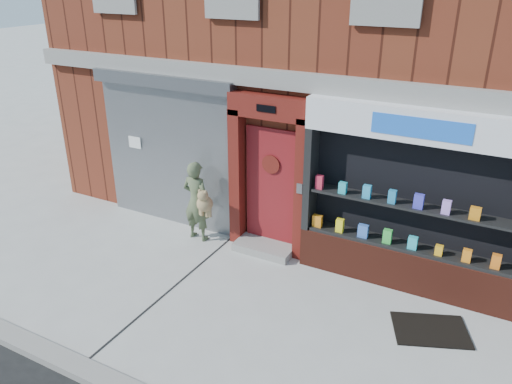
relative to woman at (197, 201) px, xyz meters
The scene contains 7 objects.
ground 2.72m from the woman, 36.25° to the right, with size 80.00×80.00×0.00m, color #9E9E99.
building 5.87m from the woman, 64.86° to the left, with size 12.00×8.16×8.00m.
shutter_bay 1.35m from the woman, 156.61° to the left, with size 3.10×0.30×3.04m.
red_door_bay 1.53m from the woman, 13.62° to the left, with size 1.52×0.58×2.90m.
pharmacy_bay 3.89m from the woman, ahead, with size 3.50×0.41×3.00m.
woman is the anchor object (origin of this frame).
doormat 4.61m from the woman, ahead, with size 1.05×0.73×0.03m, color black.
Camera 1 is at (2.88, -5.47, 4.77)m, focal length 35.00 mm.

